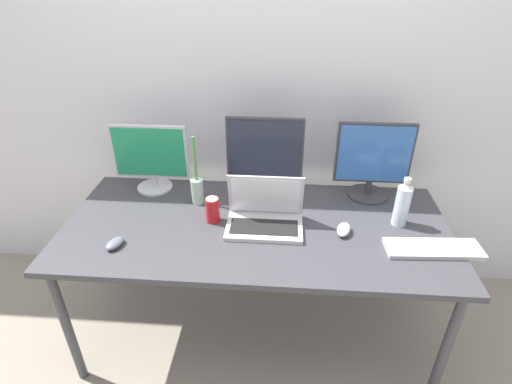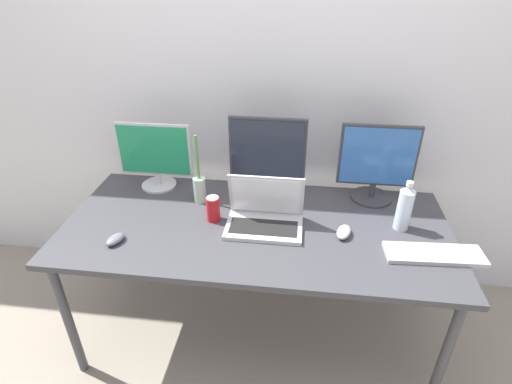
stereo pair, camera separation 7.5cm
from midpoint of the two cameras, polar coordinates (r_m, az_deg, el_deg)
name	(u,v)px [view 1 (the left image)]	position (r m, az deg, el deg)	size (l,w,h in m)	color
ground_plane	(256,330)	(2.42, -0.94, -19.16)	(16.00, 16.00, 0.00)	gray
wall_back	(264,75)	(2.22, 0.20, 16.39)	(7.00, 0.08, 2.60)	silver
work_desk	(256,234)	(1.94, -1.11, -5.99)	(1.83, 0.82, 0.74)	#424247
monitor_left	(151,157)	(2.20, -15.79, 4.83)	(0.40, 0.19, 0.37)	silver
monitor_center	(265,156)	(2.04, 0.20, 5.22)	(0.39, 0.19, 0.43)	#38383D
monitor_right	(373,160)	(2.11, 15.39, 4.38)	(0.38, 0.21, 0.41)	#38383D
laptop_silver	(265,215)	(1.88, 0.12, -3.26)	(0.36, 0.23, 0.24)	silver
keyboard_main	(433,249)	(1.90, 22.95, -7.48)	(0.41, 0.13, 0.02)	#B2B2B7
mouse_by_keyboard	(344,230)	(1.88, 11.30, -5.29)	(0.06, 0.11, 0.04)	silver
mouse_by_laptop	(115,243)	(1.88, -20.61, -6.92)	(0.06, 0.10, 0.03)	slate
water_bottle	(402,204)	(1.96, 19.17, -1.59)	(0.07, 0.07, 0.25)	silver
soda_can_near_keyboard	(213,210)	(1.92, -7.34, -2.56)	(0.07, 0.07, 0.13)	red
bamboo_vase	(197,189)	(2.07, -9.43, 0.47)	(0.06, 0.06, 0.37)	#B2D1B7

